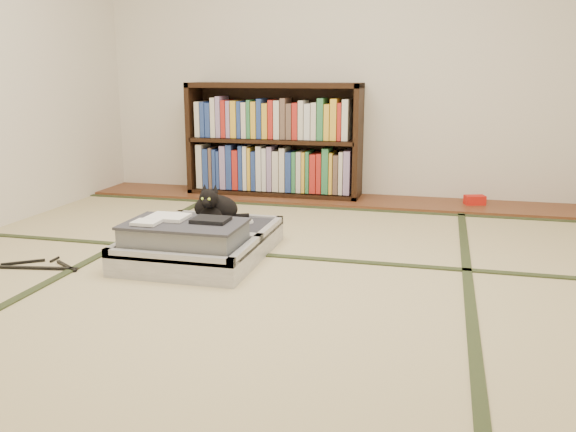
# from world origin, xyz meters

# --- Properties ---
(floor) EXTENTS (4.50, 4.50, 0.00)m
(floor) POSITION_xyz_m (0.00, 0.00, 0.00)
(floor) COLOR #C9B386
(floor) RESTS_ON ground
(wood_strip) EXTENTS (4.00, 0.50, 0.02)m
(wood_strip) POSITION_xyz_m (0.00, 2.00, 0.01)
(wood_strip) COLOR brown
(wood_strip) RESTS_ON ground
(red_item) EXTENTS (0.17, 0.13, 0.07)m
(red_item) POSITION_xyz_m (1.10, 2.03, 0.06)
(red_item) COLOR red
(red_item) RESTS_ON wood_strip
(tatami_borders) EXTENTS (4.00, 4.50, 0.01)m
(tatami_borders) POSITION_xyz_m (0.00, 0.49, 0.00)
(tatami_borders) COLOR #2D381E
(tatami_borders) RESTS_ON ground
(bookcase) EXTENTS (1.43, 0.33, 0.92)m
(bookcase) POSITION_xyz_m (-0.51, 2.07, 0.45)
(bookcase) COLOR black
(bookcase) RESTS_ON wood_strip
(suitcase) EXTENTS (0.69, 0.93, 0.27)m
(suitcase) POSITION_xyz_m (-0.43, 0.26, 0.10)
(suitcase) COLOR silver
(suitcase) RESTS_ON floor
(cat) EXTENTS (0.31, 0.31, 0.25)m
(cat) POSITION_xyz_m (-0.45, 0.55, 0.23)
(cat) COLOR black
(cat) RESTS_ON suitcase
(cable_coil) EXTENTS (0.10, 0.10, 0.02)m
(cable_coil) POSITION_xyz_m (-0.27, 0.59, 0.14)
(cable_coil) COLOR white
(cable_coil) RESTS_ON suitcase
(hanger) EXTENTS (0.46, 0.24, 0.01)m
(hanger) POSITION_xyz_m (-1.19, -0.10, 0.01)
(hanger) COLOR black
(hanger) RESTS_ON floor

